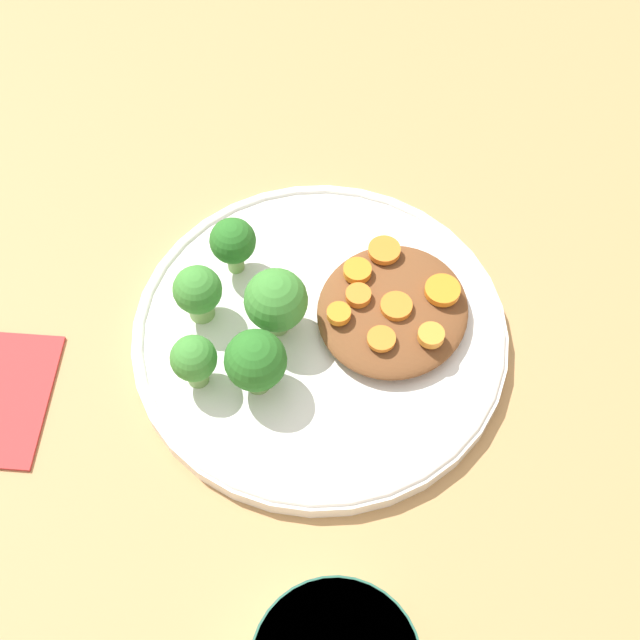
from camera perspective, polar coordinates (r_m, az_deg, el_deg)
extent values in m
plane|color=tan|center=(0.70, 0.00, -1.25)|extent=(4.00, 4.00, 0.00)
cylinder|color=white|center=(0.69, 0.00, -0.96)|extent=(0.29, 0.29, 0.01)
torus|color=white|center=(0.68, 0.00, -0.66)|extent=(0.28, 0.28, 0.01)
ellipsoid|color=brown|center=(0.68, 4.67, 0.64)|extent=(0.12, 0.11, 0.02)
cylinder|color=#7FA85B|center=(0.68, -2.75, 0.09)|extent=(0.02, 0.02, 0.03)
sphere|color=#3D8433|center=(0.65, -2.84, 1.28)|extent=(0.05, 0.05, 0.05)
cylinder|color=#7FA85B|center=(0.71, -5.45, 3.97)|extent=(0.01, 0.01, 0.03)
sphere|color=#286B23|center=(0.69, -5.61, 5.07)|extent=(0.04, 0.04, 0.04)
cylinder|color=#7FA85B|center=(0.69, -7.64, 0.93)|extent=(0.02, 0.02, 0.02)
sphere|color=#3D8433|center=(0.67, -7.85, 1.93)|extent=(0.04, 0.04, 0.04)
cylinder|color=#759E51|center=(0.65, -4.02, -3.63)|extent=(0.02, 0.02, 0.02)
sphere|color=#286B23|center=(0.63, -4.15, -2.60)|extent=(0.05, 0.05, 0.05)
cylinder|color=#759E51|center=(0.66, -7.88, -3.31)|extent=(0.02, 0.02, 0.02)
sphere|color=#3D8433|center=(0.64, -8.10, -2.44)|extent=(0.03, 0.03, 0.03)
cylinder|color=orange|center=(0.66, 1.21, 0.41)|extent=(0.02, 0.02, 0.01)
cylinder|color=orange|center=(0.68, 7.84, 1.90)|extent=(0.03, 0.03, 0.01)
cylinder|color=orange|center=(0.65, 3.86, -1.39)|extent=(0.02, 0.02, 0.00)
cylinder|color=orange|center=(0.69, 2.41, 3.17)|extent=(0.02, 0.02, 0.01)
cylinder|color=orange|center=(0.67, 4.90, 0.89)|extent=(0.02, 0.02, 0.01)
cylinder|color=orange|center=(0.67, 2.47, 1.59)|extent=(0.02, 0.02, 0.01)
cylinder|color=orange|center=(0.70, 4.14, 4.48)|extent=(0.03, 0.03, 0.01)
cylinder|color=orange|center=(0.66, 7.12, -0.98)|extent=(0.02, 0.02, 0.01)
cube|color=#B73333|center=(0.71, -19.77, -4.66)|extent=(0.13, 0.11, 0.01)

